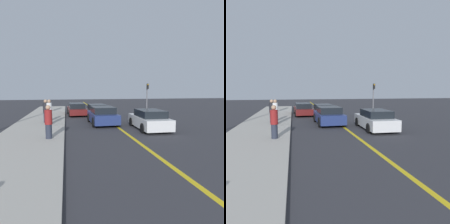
# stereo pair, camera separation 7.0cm
# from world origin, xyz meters

# --- Properties ---
(road_center_line) EXTENTS (0.20, 60.00, 0.01)m
(road_center_line) POSITION_xyz_m (0.00, 18.00, 0.00)
(road_center_line) COLOR gold
(road_center_line) RESTS_ON ground_plane
(sidewalk_left) EXTENTS (3.72, 34.58, 0.16)m
(sidewalk_left) POSITION_xyz_m (-5.61, 17.29, 0.08)
(sidewalk_left) COLOR #ADA89E
(sidewalk_left) RESTS_ON ground_plane
(car_near_right_lane) EXTENTS (2.01, 4.41, 1.34)m
(car_near_right_lane) POSITION_xyz_m (1.93, 14.50, 0.65)
(car_near_right_lane) COLOR silver
(car_near_right_lane) RESTS_ON ground_plane
(car_ahead_center) EXTENTS (2.08, 4.25, 1.38)m
(car_ahead_center) POSITION_xyz_m (-0.84, 17.27, 0.68)
(car_ahead_center) COLOR navy
(car_ahead_center) RESTS_ON ground_plane
(car_far_distant) EXTENTS (2.02, 4.45, 1.29)m
(car_far_distant) POSITION_xyz_m (-0.71, 21.35, 0.62)
(car_far_distant) COLOR #4C5156
(car_far_distant) RESTS_ON ground_plane
(car_parked_left_lot) EXTENTS (2.00, 4.86, 1.27)m
(car_parked_left_lot) POSITION_xyz_m (-2.54, 23.89, 0.62)
(car_parked_left_lot) COLOR maroon
(car_parked_left_lot) RESTS_ON ground_plane
(pedestrian_mid_group) EXTENTS (0.39, 0.39, 1.76)m
(pedestrian_mid_group) POSITION_xyz_m (-4.53, 12.21, 1.03)
(pedestrian_mid_group) COLOR #282D3D
(pedestrian_mid_group) RESTS_ON sidewalk_left
(pedestrian_far_standing) EXTENTS (0.38, 0.38, 1.83)m
(pedestrian_far_standing) POSITION_xyz_m (-4.83, 16.98, 1.07)
(pedestrian_far_standing) COLOR #282D3D
(pedestrian_far_standing) RESTS_ON sidewalk_left
(pedestrian_by_sign) EXTENTS (0.42, 0.42, 1.79)m
(pedestrian_by_sign) POSITION_xyz_m (-5.17, 18.03, 1.04)
(pedestrian_by_sign) COLOR #282D3D
(pedestrian_by_sign) RESTS_ON sidewalk_left
(traffic_light) EXTENTS (0.18, 0.40, 3.31)m
(traffic_light) POSITION_xyz_m (4.82, 22.46, 2.08)
(traffic_light) COLOR slate
(traffic_light) RESTS_ON ground_plane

